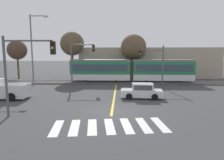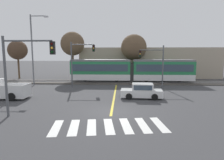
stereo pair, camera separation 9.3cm
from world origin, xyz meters
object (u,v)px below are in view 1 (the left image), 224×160
at_px(traffic_light_far_left, 79,57).
at_px(bare_tree_far_west, 17,50).
at_px(sedan_crossing, 142,91).
at_px(bare_tree_west, 72,44).
at_px(traffic_light_near_left, 22,63).
at_px(pickup_truck, 0,90).
at_px(traffic_light_far_right, 154,61).
at_px(light_rail_tram, 131,70).
at_px(bare_tree_east, 134,47).
at_px(street_lamp_west, 33,46).

relative_size(traffic_light_far_left, bare_tree_far_west, 0.89).
bearing_deg(sedan_crossing, bare_tree_far_west, 144.52).
bearing_deg(sedan_crossing, bare_tree_west, 126.99).
relative_size(traffic_light_near_left, bare_tree_west, 0.71).
xyz_separation_m(pickup_truck, traffic_light_near_left, (5.32, -5.61, 3.04)).
relative_size(traffic_light_far_right, bare_tree_west, 0.68).
height_order(traffic_light_far_left, traffic_light_far_right, traffic_light_far_left).
bearing_deg(traffic_light_far_left, pickup_truck, -133.00).
distance_m(light_rail_tram, traffic_light_far_left, 8.51).
distance_m(pickup_truck, bare_tree_far_west, 17.33).
relative_size(pickup_truck, traffic_light_near_left, 0.93).
relative_size(sedan_crossing, bare_tree_west, 0.52).
relative_size(sedan_crossing, pickup_truck, 0.79).
height_order(traffic_light_near_left, bare_tree_west, bare_tree_west).
xyz_separation_m(traffic_light_near_left, bare_tree_east, (9.00, 20.52, 1.66)).
relative_size(street_lamp_west, bare_tree_east, 1.27).
xyz_separation_m(pickup_truck, bare_tree_east, (14.32, 14.90, 4.70)).
height_order(pickup_truck, bare_tree_west, bare_tree_west).
xyz_separation_m(sedan_crossing, traffic_light_far_right, (2.18, 6.03, 2.91)).
bearing_deg(traffic_light_near_left, street_lamp_west, 111.04).
distance_m(traffic_light_far_right, street_lamp_west, 16.78).
bearing_deg(bare_tree_east, bare_tree_far_west, 178.03).
bearing_deg(bare_tree_west, light_rail_tram, -19.81).
distance_m(traffic_light_far_left, traffic_light_far_right, 9.91).
xyz_separation_m(sedan_crossing, bare_tree_far_west, (-20.60, 14.68, 4.39)).
height_order(traffic_light_far_right, bare_tree_far_west, bare_tree_far_west).
distance_m(bare_tree_west, bare_tree_east, 10.48).
bearing_deg(light_rail_tram, bare_tree_west, 160.19).
bearing_deg(bare_tree_far_west, bare_tree_west, -4.13).
bearing_deg(street_lamp_west, traffic_light_far_right, -4.78).
bearing_deg(bare_tree_far_west, pickup_truck, -68.26).
xyz_separation_m(traffic_light_far_left, bare_tree_east, (7.67, 7.77, 1.53)).
height_order(traffic_light_far_right, traffic_light_near_left, traffic_light_near_left).
bearing_deg(traffic_light_far_right, bare_tree_west, 148.03).
distance_m(sedan_crossing, bare_tree_far_west, 25.68).
height_order(traffic_light_far_right, street_lamp_west, street_lamp_west).
xyz_separation_m(bare_tree_far_west, bare_tree_east, (20.54, -0.71, 0.45)).
relative_size(traffic_light_near_left, bare_tree_east, 0.75).
distance_m(pickup_truck, bare_tree_west, 16.26).
xyz_separation_m(traffic_light_far_left, bare_tree_west, (-2.79, 7.74, 2.13)).
relative_size(light_rail_tram, traffic_light_near_left, 3.19).
height_order(traffic_light_far_left, street_lamp_west, street_lamp_west).
bearing_deg(bare_tree_west, bare_tree_east, 0.12).
bearing_deg(traffic_light_far_left, light_rail_tram, 30.13).
bearing_deg(pickup_truck, bare_tree_east, 46.14).
xyz_separation_m(pickup_truck, bare_tree_far_west, (-6.22, 15.61, 4.25)).
bearing_deg(pickup_truck, traffic_light_far_left, 47.00).
distance_m(pickup_truck, traffic_light_near_left, 8.31).
distance_m(traffic_light_near_left, bare_tree_east, 22.46).
distance_m(sedan_crossing, bare_tree_east, 14.79).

